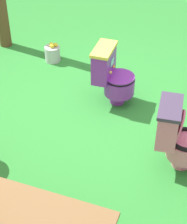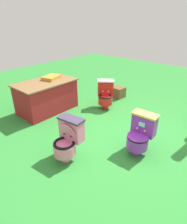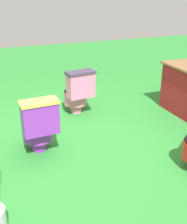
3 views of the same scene
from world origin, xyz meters
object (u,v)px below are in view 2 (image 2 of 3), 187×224
Objects in this scene: toilet_pink at (68,139)px; toilet_purple at (140,134)px; toilet_red at (105,94)px; small_crate at (118,92)px; vendor_table at (47,96)px.

toilet_pink and toilet_purple have the same top height.
toilet_pink is at bearing 73.08° from toilet_red.
toilet_pink reaches higher than small_crate.
toilet_purple is (0.95, -0.82, -0.00)m from toilet_pink.
toilet_red is 2.18m from toilet_pink.
toilet_pink is 2.08× the size of small_crate.
vendor_table is at bearing 156.76° from small_crate.
toilet_red is at bearing -75.12° from toilet_pink.
toilet_pink is at bearing -161.25° from small_crate.
small_crate is at bearing -117.78° from toilet_red.
small_crate is (1.91, 1.78, -0.21)m from toilet_purple.
toilet_purple is at bearing -88.86° from vendor_table.
vendor_table is 2.14m from small_crate.
vendor_table reaches higher than toilet_red.
vendor_table is at bearing -1.62° from toilet_purple.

